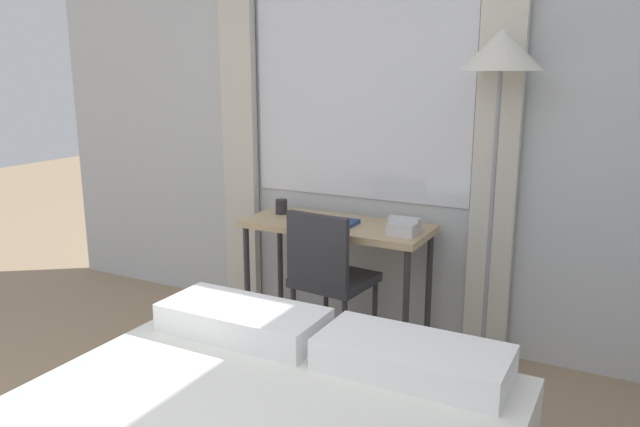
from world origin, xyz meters
The scene contains 7 objects.
wall_back_with_window centered at (-0.02, 2.88, 1.35)m, with size 5.11×0.13×2.70m.
desk centered at (-0.12, 2.57, 0.67)m, with size 1.10×0.47×0.75m.
desk_chair centered at (-0.06, 2.35, 0.51)m, with size 0.44×0.44×0.88m.
standing_lamp centered at (0.75, 2.61, 1.61)m, with size 0.41×0.41×1.82m.
telephone centered at (0.31, 2.52, 0.79)m, with size 0.17×0.18×0.09m.
book centered at (-0.13, 2.54, 0.76)m, with size 0.27×0.15×0.02m.
mug centered at (-0.53, 2.61, 0.80)m, with size 0.07×0.07×0.09m.
Camera 1 is at (1.44, -0.60, 1.64)m, focal length 35.00 mm.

